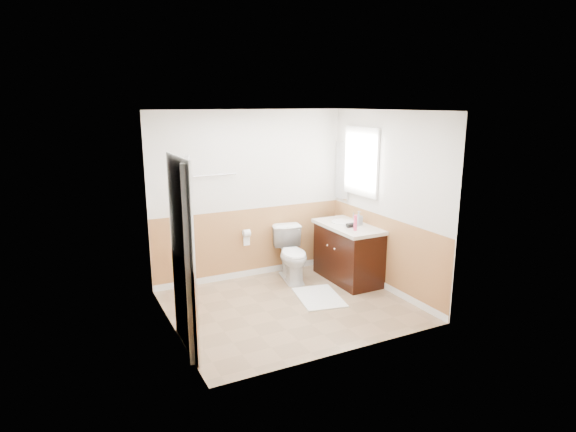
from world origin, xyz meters
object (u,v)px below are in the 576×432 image
soap_dispenser (358,218)px  bath_mat (319,297)px  toilet (292,254)px  vanity_cabinet (348,254)px  lotion_bottle (355,223)px

soap_dispenser → bath_mat: bearing=-157.8°
toilet → soap_dispenser: bearing=-16.7°
bath_mat → vanity_cabinet: vanity_cabinet is taller
bath_mat → vanity_cabinet: (0.73, 0.41, 0.39)m
lotion_bottle → soap_dispenser: bearing=47.4°
vanity_cabinet → soap_dispenser: soap_dispenser is taller
toilet → bath_mat: toilet is taller
vanity_cabinet → bath_mat: bearing=-150.8°
toilet → lotion_bottle: (0.63, -0.69, 0.57)m
toilet → lotion_bottle: bearing=-36.3°
bath_mat → vanity_cabinet: size_ratio=0.73×
vanity_cabinet → lotion_bottle: size_ratio=5.00×
vanity_cabinet → soap_dispenser: bearing=-27.6°
toilet → bath_mat: bearing=-78.7°
toilet → vanity_cabinet: vanity_cabinet is taller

